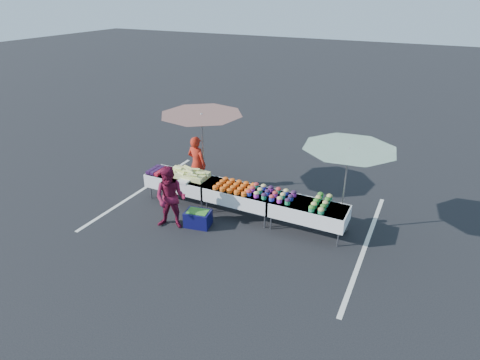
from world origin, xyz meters
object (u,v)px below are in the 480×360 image
at_px(umbrella_left, 202,121).
at_px(storage_bin, 198,218).
at_px(customer, 171,198).
at_px(umbrella_right, 349,156).
at_px(table_right, 308,210).
at_px(table_center, 240,195).
at_px(vendor, 197,164).
at_px(table_left, 181,181).

distance_m(umbrella_left, storage_bin, 2.69).
bearing_deg(storage_bin, umbrella_left, 105.85).
xyz_separation_m(customer, umbrella_left, (-0.31, 2.05, 1.30)).
bearing_deg(umbrella_right, table_right, -150.26).
xyz_separation_m(table_center, table_right, (1.80, 0.00, 0.00)).
height_order(umbrella_left, storage_bin, umbrella_left).
bearing_deg(table_center, umbrella_left, 152.76).
xyz_separation_m(vendor, umbrella_right, (4.25, -0.37, 1.15)).
relative_size(umbrella_left, umbrella_right, 1.04).
bearing_deg(table_left, table_right, 0.00).
relative_size(table_left, table_center, 1.00).
height_order(customer, umbrella_right, umbrella_right).
relative_size(table_right, vendor, 1.14).
height_order(table_center, customer, customer).
xyz_separation_m(vendor, customer, (0.52, -2.02, -0.01)).
height_order(vendor, umbrella_left, umbrella_left).
relative_size(vendor, umbrella_right, 0.62).
height_order(vendor, umbrella_right, umbrella_right).
xyz_separation_m(table_right, vendor, (-3.55, 0.77, 0.23)).
distance_m(table_left, customer, 1.39).
bearing_deg(table_right, vendor, 167.78).
height_order(customer, storage_bin, customer).
distance_m(vendor, umbrella_left, 1.30).
height_order(table_center, umbrella_right, umbrella_right).
bearing_deg(table_center, vendor, 156.27).
relative_size(vendor, umbrella_left, 0.60).
distance_m(table_right, umbrella_left, 3.75).
bearing_deg(vendor, customer, 111.37).
bearing_deg(umbrella_left, customer, -81.42).
distance_m(table_left, table_center, 1.80).
distance_m(table_center, customer, 1.77).
bearing_deg(storage_bin, table_right, 10.11).
bearing_deg(vendor, storage_bin, 128.80).
xyz_separation_m(vendor, storage_bin, (1.05, -1.69, -0.60)).
bearing_deg(table_left, storage_bin, -40.07).
relative_size(table_left, umbrella_right, 0.71).
bearing_deg(table_right, table_left, 180.00).
bearing_deg(umbrella_left, vendor, -173.40).
bearing_deg(vendor, umbrella_left, -166.37).
xyz_separation_m(customer, umbrella_right, (3.73, 1.66, 1.16)).
height_order(table_left, umbrella_right, umbrella_right).
height_order(umbrella_right, storage_bin, umbrella_right).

